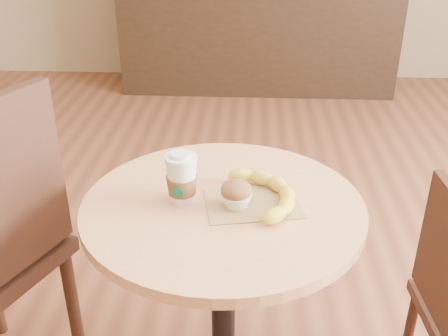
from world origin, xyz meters
name	(u,v)px	position (x,y,z in m)	size (l,w,h in m)	color
cafe_table	(223,265)	(-0.11, -0.01, 0.55)	(0.74, 0.74, 0.75)	black
service_counter	(258,25)	(0.00, 3.18, 0.52)	(2.30, 0.65, 1.04)	black
kraft_bag	(253,203)	(-0.03, -0.02, 0.75)	(0.24, 0.18, 0.00)	olive
coffee_cup	(182,180)	(-0.21, -0.01, 0.81)	(0.08, 0.08, 0.14)	silver
muffin	(236,194)	(-0.07, -0.04, 0.79)	(0.08, 0.08, 0.07)	silver
banana	(264,194)	(0.00, -0.01, 0.77)	(0.20, 0.28, 0.04)	gold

